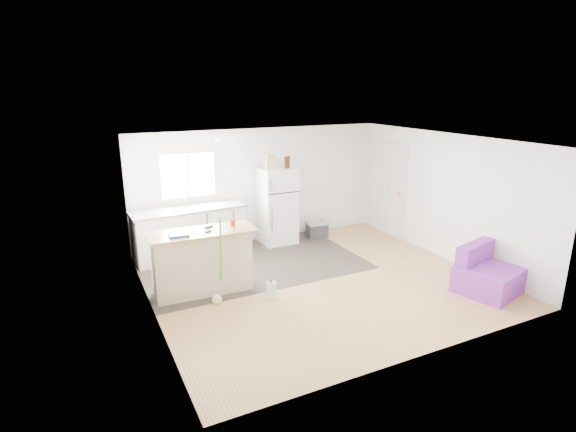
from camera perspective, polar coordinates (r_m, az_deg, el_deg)
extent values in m
cube|color=olive|center=(7.83, 3.92, -8.26)|extent=(5.50, 5.00, 0.01)
cube|color=white|center=(7.18, 4.29, 9.50)|extent=(5.50, 5.00, 0.01)
cube|color=white|center=(9.59, -3.45, 3.93)|extent=(5.50, 0.01, 2.40)
cube|color=white|center=(5.52, 17.33, -6.16)|extent=(5.50, 0.01, 2.40)
cube|color=white|center=(6.53, -17.28, -2.69)|extent=(0.01, 5.00, 2.40)
cube|color=white|center=(9.08, 19.29, 2.34)|extent=(0.01, 5.00, 2.40)
cube|color=#2E2823|center=(8.57, -4.53, -6.00)|extent=(4.05, 2.50, 0.00)
cube|color=white|center=(9.03, -12.59, 5.08)|extent=(1.18, 0.04, 0.98)
cube|color=white|center=(9.02, -12.56, 5.06)|extent=(1.05, 0.01, 0.85)
cube|color=white|center=(9.01, -12.55, 5.05)|extent=(0.03, 0.02, 0.85)
cube|color=white|center=(10.21, 12.95, 3.24)|extent=(0.05, 0.82, 2.03)
cube|color=white|center=(10.22, 12.99, 3.27)|extent=(0.03, 0.92, 2.10)
sphere|color=gold|center=(9.95, 13.89, 2.75)|extent=(0.07, 0.07, 0.07)
cylinder|color=white|center=(7.78, -8.07, 9.61)|extent=(0.30, 0.30, 0.07)
cube|color=white|center=(8.97, -12.33, -2.15)|extent=(2.16, 0.77, 0.93)
cube|color=slate|center=(8.83, -12.52, 0.86)|extent=(2.22, 0.81, 0.04)
cube|color=silver|center=(8.80, -12.47, 0.81)|extent=(0.61, 0.48, 0.06)
cube|color=#C3B18C|center=(7.38, -10.86, -5.89)|extent=(1.55, 0.60, 0.99)
cube|color=#B1814C|center=(7.21, -10.85, -2.05)|extent=(1.70, 0.71, 0.04)
cube|color=white|center=(9.46, -1.36, 1.28)|extent=(0.71, 0.67, 1.60)
cube|color=black|center=(9.08, -0.49, 2.94)|extent=(0.71, 0.02, 0.02)
cube|color=silver|center=(8.91, -2.11, 4.05)|extent=(0.03, 0.02, 0.29)
cube|color=silver|center=(9.09, -2.07, -0.29)|extent=(0.03, 0.02, 0.56)
cube|color=#2E2E30|center=(10.00, 3.70, -1.83)|extent=(0.47, 0.34, 0.29)
cube|color=gray|center=(9.94, 3.72, -0.88)|extent=(0.49, 0.36, 0.06)
cube|color=purple|center=(8.02, 24.09, -7.41)|extent=(1.09, 1.05, 0.42)
cube|color=purple|center=(8.08, 22.68, -4.25)|extent=(0.93, 0.43, 0.32)
cube|color=silver|center=(7.19, -2.15, -9.34)|extent=(0.17, 0.15, 0.27)
cylinder|color=blue|center=(7.12, -2.16, -8.19)|extent=(0.07, 0.07, 0.05)
cylinder|color=green|center=(7.01, -8.54, -5.05)|extent=(0.11, 0.36, 1.34)
sphere|color=beige|center=(7.12, -9.01, -10.43)|extent=(0.15, 0.15, 0.15)
cylinder|color=red|center=(7.37, -7.02, -0.82)|extent=(0.09, 0.09, 0.12)
cube|color=#1331B3|center=(7.04, -13.69, -2.34)|extent=(0.32, 0.24, 0.04)
cube|color=black|center=(7.36, -10.04, -1.34)|extent=(0.15, 0.09, 0.03)
cube|color=black|center=(7.13, -10.11, -1.93)|extent=(0.11, 0.07, 0.03)
cube|color=tan|center=(9.15, -2.27, 6.85)|extent=(0.20, 0.10, 0.30)
cylinder|color=#371B0A|center=(9.25, -0.26, 6.81)|extent=(0.09, 0.09, 0.25)
cylinder|color=#371B0A|center=(9.32, 0.02, 6.89)|extent=(0.09, 0.09, 0.25)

